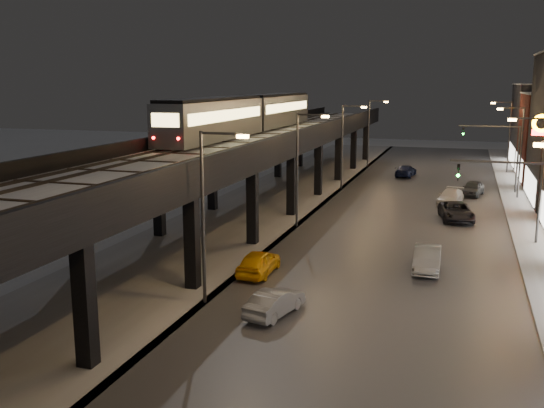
% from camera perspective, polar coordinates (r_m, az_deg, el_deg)
% --- Properties ---
extents(road_surface, '(17.00, 120.00, 0.06)m').
position_cam_1_polar(road_surface, '(50.98, 12.47, -1.71)').
color(road_surface, '#46474D').
rests_on(road_surface, ground).
extents(sidewalk_right, '(4.00, 120.00, 0.14)m').
position_cam_1_polar(sidewalk_right, '(51.11, 23.70, -2.34)').
color(sidewalk_right, '#9FA1A8').
rests_on(sidewalk_right, ground).
extents(under_viaduct_pavement, '(11.00, 120.00, 0.06)m').
position_cam_1_polar(under_viaduct_pavement, '(53.82, -1.98, -0.75)').
color(under_viaduct_pavement, '#9FA1A8').
rests_on(under_viaduct_pavement, ground).
extents(elevated_viaduct, '(9.00, 100.00, 6.30)m').
position_cam_1_polar(elevated_viaduct, '(49.99, -3.24, 4.79)').
color(elevated_viaduct, black).
rests_on(elevated_viaduct, ground).
extents(viaduct_trackbed, '(8.40, 100.00, 0.32)m').
position_cam_1_polar(viaduct_trackbed, '(50.03, -3.21, 5.68)').
color(viaduct_trackbed, '#B2B7C1').
rests_on(viaduct_trackbed, elevated_viaduct).
extents(viaduct_parapet_streetside, '(0.30, 100.00, 1.10)m').
position_cam_1_polar(viaduct_parapet_streetside, '(48.63, 1.63, 6.08)').
color(viaduct_parapet_streetside, black).
rests_on(viaduct_parapet_streetside, elevated_viaduct).
extents(viaduct_parapet_far, '(0.30, 100.00, 1.10)m').
position_cam_1_polar(viaduct_parapet_far, '(51.71, -7.73, 6.30)').
color(viaduct_parapet_far, black).
rests_on(viaduct_parapet_far, elevated_viaduct).
extents(streetlight_left_1, '(2.57, 0.28, 9.00)m').
position_cam_1_polar(streetlight_left_1, '(30.72, -6.08, -0.16)').
color(streetlight_left_1, '#38383A').
rests_on(streetlight_left_1, ground).
extents(streetlight_left_2, '(2.57, 0.28, 9.00)m').
position_cam_1_polar(streetlight_left_2, '(47.52, 2.70, 3.99)').
color(streetlight_left_2, '#38383A').
rests_on(streetlight_left_2, ground).
extents(streetlight_right_2, '(2.56, 0.28, 9.00)m').
position_cam_1_polar(streetlight_right_2, '(46.19, 23.74, 2.82)').
color(streetlight_right_2, '#38383A').
rests_on(streetlight_right_2, ground).
extents(streetlight_left_3, '(2.57, 0.28, 9.00)m').
position_cam_1_polar(streetlight_left_3, '(64.97, 6.86, 5.92)').
color(streetlight_left_3, '#38383A').
rests_on(streetlight_left_3, ground).
extents(streetlight_right_3, '(2.56, 0.28, 9.00)m').
position_cam_1_polar(streetlight_right_3, '(64.00, 22.17, 5.08)').
color(streetlight_right_3, '#38383A').
rests_on(streetlight_right_3, ground).
extents(streetlight_left_4, '(2.57, 0.28, 9.00)m').
position_cam_1_polar(streetlight_left_4, '(82.65, 9.26, 7.01)').
color(streetlight_left_4, '#38383A').
rests_on(streetlight_left_4, ground).
extents(streetlight_right_4, '(2.56, 0.28, 9.00)m').
position_cam_1_polar(streetlight_right_4, '(81.89, 21.28, 6.35)').
color(streetlight_right_4, '#38383A').
rests_on(streetlight_right_4, ground).
extents(traffic_light_rig_a, '(6.10, 0.34, 7.00)m').
position_cam_1_polar(traffic_light_rig_a, '(37.37, 23.63, -0.15)').
color(traffic_light_rig_a, '#38383A').
rests_on(traffic_light_rig_a, ground).
extents(traffic_light_rig_b, '(6.10, 0.34, 7.00)m').
position_cam_1_polar(traffic_light_rig_b, '(66.99, 21.18, 4.76)').
color(traffic_light_rig_b, '#38383A').
rests_on(traffic_light_rig_b, ground).
extents(subway_train, '(2.91, 34.96, 3.48)m').
position_cam_1_polar(subway_train, '(59.71, -2.17, 8.51)').
color(subway_train, gray).
rests_on(subway_train, viaduct_trackbed).
extents(car_taxi, '(1.80, 4.36, 1.48)m').
position_cam_1_polar(car_taxi, '(36.37, -1.26, -5.58)').
color(car_taxi, '#F8B310').
rests_on(car_taxi, ground).
extents(car_near_white, '(2.24, 4.16, 1.30)m').
position_cam_1_polar(car_near_white, '(30.25, 0.27, -9.34)').
color(car_near_white, gray).
rests_on(car_near_white, ground).
extents(car_mid_dark, '(2.41, 4.94, 1.38)m').
position_cam_1_polar(car_mid_dark, '(75.63, 12.47, 3.03)').
color(car_mid_dark, '#0F1639').
rests_on(car_mid_dark, ground).
extents(car_onc_silver, '(1.63, 4.49, 1.47)m').
position_cam_1_polar(car_onc_silver, '(38.27, 14.39, -5.09)').
color(car_onc_silver, '#979BA4').
rests_on(car_onc_silver, ground).
extents(car_onc_dark, '(3.30, 5.68, 1.49)m').
position_cam_1_polar(car_onc_dark, '(52.60, 16.95, -0.74)').
color(car_onc_dark, black).
rests_on(car_onc_dark, ground).
extents(car_onc_white, '(2.67, 4.99, 1.37)m').
position_cam_1_polar(car_onc_white, '(59.43, 16.45, 0.59)').
color(car_onc_white, white).
rests_on(car_onc_white, ground).
extents(car_onc_red, '(2.62, 4.63, 1.49)m').
position_cam_1_polar(car_onc_red, '(64.54, 18.35, 1.35)').
color(car_onc_red, '#36393D').
rests_on(car_onc_red, ground).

